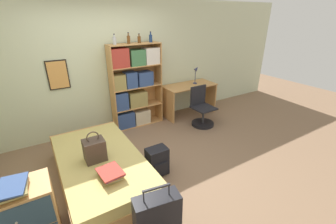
{
  "coord_description": "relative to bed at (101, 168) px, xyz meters",
  "views": [
    {
      "loc": [
        -1.18,
        -2.83,
        2.3
      ],
      "look_at": [
        0.68,
        0.21,
        0.75
      ],
      "focal_mm": 24.0,
      "sensor_mm": 36.0,
      "label": 1
    }
  ],
  "objects": [
    {
      "name": "magazine_pile_on_dresser",
      "position": [
        -0.98,
        -0.66,
        0.58
      ],
      "size": [
        0.33,
        0.39,
        0.08
      ],
      "color": "#99894C",
      "rests_on": "dresser"
    },
    {
      "name": "bed",
      "position": [
        0.0,
        0.0,
        0.0
      ],
      "size": [
        1.12,
        2.07,
        0.41
      ],
      "color": "tan",
      "rests_on": "ground_plane"
    },
    {
      "name": "desk_lamp",
      "position": [
        2.76,
        1.32,
        0.84
      ],
      "size": [
        0.15,
        0.1,
        0.43
      ],
      "color": "navy",
      "rests_on": "desk"
    },
    {
      "name": "bottle_blue",
      "position": [
        1.63,
        1.43,
        1.65
      ],
      "size": [
        0.06,
        0.06,
        0.21
      ],
      "color": "navy",
      "rests_on": "bookcase"
    },
    {
      "name": "bookcase",
      "position": [
        1.18,
        1.43,
        0.7
      ],
      "size": [
        1.08,
        0.33,
        1.77
      ],
      "color": "tan",
      "rests_on": "ground_plane"
    },
    {
      "name": "book_stack_on_bed",
      "position": [
        -0.0,
        -0.53,
        0.26
      ],
      "size": [
        0.3,
        0.36,
        0.1
      ],
      "color": "#99894C",
      "rests_on": "bed"
    },
    {
      "name": "desk",
      "position": [
        2.56,
        1.3,
        0.33
      ],
      "size": [
        1.27,
        0.6,
        0.75
      ],
      "color": "tan",
      "rests_on": "ground_plane"
    },
    {
      "name": "ground_plane",
      "position": [
        0.61,
        -0.02,
        -0.2
      ],
      "size": [
        14.0,
        14.0,
        0.0
      ],
      "primitive_type": "plane",
      "color": "#84664C"
    },
    {
      "name": "bottle_clear",
      "position": [
        1.37,
        1.42,
        1.64
      ],
      "size": [
        0.06,
        0.06,
        0.18
      ],
      "color": "brown",
      "rests_on": "bookcase"
    },
    {
      "name": "handbag",
      "position": [
        -0.06,
        -0.05,
        0.37
      ],
      "size": [
        0.28,
        0.23,
        0.45
      ],
      "color": "#47382D",
      "rests_on": "bed"
    },
    {
      "name": "bottle_brown",
      "position": [
        1.15,
        1.43,
        1.65
      ],
      "size": [
        0.06,
        0.06,
        0.21
      ],
      "color": "brown",
      "rests_on": "bookcase"
    },
    {
      "name": "bottle_green",
      "position": [
        0.86,
        1.43,
        1.65
      ],
      "size": [
        0.07,
        0.07,
        0.2
      ],
      "color": "#B7BCC1",
      "rests_on": "bookcase"
    },
    {
      "name": "desk_chair",
      "position": [
        2.46,
        0.68,
        0.06
      ],
      "size": [
        0.5,
        0.5,
        0.86
      ],
      "color": "black",
      "rests_on": "ground_plane"
    },
    {
      "name": "dresser",
      "position": [
        -0.99,
        -0.63,
        0.17
      ],
      "size": [
        0.67,
        0.47,
        0.74
      ],
      "color": "tan",
      "rests_on": "ground_plane"
    },
    {
      "name": "backpack",
      "position": [
        0.78,
        -0.32,
        0.02
      ],
      "size": [
        0.32,
        0.25,
        0.45
      ],
      "color": "black",
      "rests_on": "ground_plane"
    },
    {
      "name": "suitcase",
      "position": [
        0.18,
        -1.4,
        0.15
      ],
      "size": [
        0.49,
        0.26,
        0.83
      ],
      "color": "black",
      "rests_on": "ground_plane"
    },
    {
      "name": "wall_back",
      "position": [
        0.6,
        1.65,
        1.1
      ],
      "size": [
        10.0,
        0.09,
        2.6
      ],
      "color": "beige",
      "rests_on": "ground_plane"
    }
  ]
}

